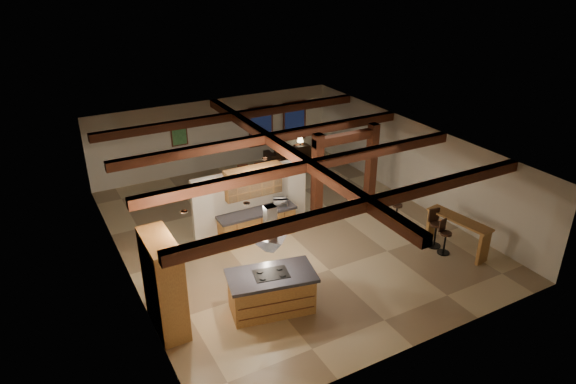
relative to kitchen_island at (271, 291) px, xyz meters
name	(u,v)px	position (x,y,z in m)	size (l,w,h in m)	color
ground	(287,231)	(2.21, 3.24, -0.54)	(12.00, 12.00, 0.00)	tan
room_walls	(287,181)	(2.21, 3.24, 1.24)	(12.00, 12.00, 12.00)	beige
ceiling_beams	(287,151)	(2.21, 3.24, 2.22)	(10.00, 12.00, 0.28)	#421A10
timber_posts	(345,161)	(4.71, 3.74, 1.23)	(2.50, 0.30, 2.90)	#421A10
partition_wall	(251,201)	(1.21, 3.74, 0.56)	(3.80, 0.18, 2.20)	beige
pantry_cabinet	(164,284)	(-2.45, 0.64, 0.66)	(0.67, 1.60, 2.40)	#AE7C38
back_counter	(257,224)	(1.21, 3.35, -0.06)	(2.50, 0.66, 0.94)	#AE7C38
upper_display_cabinet	(253,182)	(1.21, 3.55, 1.31)	(1.80, 0.36, 0.95)	#AE7C38
range_hood	(271,248)	(0.00, 0.00, 1.25)	(1.10, 1.10, 1.40)	silver
back_windows	(278,124)	(5.01, 9.18, 0.96)	(2.70, 0.07, 1.70)	#421A10
framed_art	(179,135)	(0.71, 9.18, 1.16)	(0.65, 0.05, 0.85)	#421A10
recessed_cans	(234,189)	(-0.32, 1.31, 2.33)	(3.16, 2.46, 0.03)	silver
kitchen_island	(271,291)	(0.00, 0.00, 0.00)	(2.33, 1.56, 1.07)	#AE7C38
dining_table	(263,187)	(2.78, 6.11, -0.23)	(1.71, 0.95, 0.60)	#37160D
sofa	(289,152)	(5.32, 8.74, -0.23)	(2.09, 0.82, 0.61)	black
microwave	(280,202)	(2.03, 3.35, 0.52)	(0.43, 0.29, 0.24)	#B2B2B6
bar_counter	(458,229)	(6.12, -0.14, 0.18)	(0.78, 2.07, 1.06)	#AE7C38
side_table	(300,151)	(5.89, 8.79, -0.28)	(0.41, 0.41, 0.51)	#421A10
table_lamp	(300,140)	(5.89, 8.79, 0.20)	(0.27, 0.27, 0.32)	black
bar_stool_a	(444,237)	(5.67, -0.09, 0.00)	(0.37, 0.39, 1.06)	black
bar_stool_b	(435,228)	(5.71, 0.36, 0.07)	(0.42, 0.43, 1.20)	black
bar_stool_c	(397,208)	(5.64, 2.05, -0.01)	(0.36, 0.37, 1.03)	black
dining_chairs	(263,180)	(2.78, 6.11, 0.02)	(1.92, 1.92, 1.10)	#421A10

